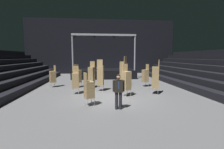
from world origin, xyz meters
TOP-DOWN VIEW (x-y plane):
  - ground_plane at (0.00, 0.00)m, footprint 22.00×30.00m
  - arena_end_wall at (0.00, 15.00)m, footprint 22.00×0.30m
  - stage_riser at (0.00, 9.55)m, footprint 7.30×3.35m
  - man_with_tie at (0.09, -2.22)m, footprint 0.57×0.26m
  - chair_stack_front_left at (-1.32, -1.48)m, footprint 0.58×0.58m
  - chair_stack_front_right at (0.97, 0.34)m, footprint 0.59×0.59m
  - chair_stack_mid_left at (3.01, 0.71)m, footprint 0.57×0.57m
  - chair_stack_mid_right at (-1.30, 3.46)m, footprint 0.58×0.58m
  - chair_stack_mid_centre at (-2.32, 1.29)m, footprint 0.46×0.46m
  - chair_stack_rear_left at (-2.43, 3.68)m, footprint 0.62×0.62m
  - chair_stack_rear_right at (3.18, 3.49)m, footprint 0.54×0.54m
  - chair_stack_rear_centre at (-4.48, 3.99)m, footprint 0.60×0.60m
  - chair_stack_aisle_left at (1.33, 3.73)m, footprint 0.62×0.62m
  - chair_stack_aisle_right at (-0.63, 2.10)m, footprint 0.53×0.53m

SIDE VIEW (x-z plane):
  - ground_plane at x=0.00m, z-range -0.10..0.00m
  - stage_riser at x=0.00m, z-range -1.91..3.04m
  - chair_stack_front_left at x=-1.32m, z-range 0.00..1.71m
  - chair_stack_rear_centre at x=-4.48m, z-range 0.00..1.80m
  - chair_stack_mid_centre at x=-2.32m, z-range 0.00..1.88m
  - chair_stack_rear_left at x=-2.43m, z-range 0.00..1.88m
  - chair_stack_rear_right at x=3.18m, z-range 0.00..1.88m
  - man_with_tie at x=0.09m, z-range 0.11..1.79m
  - chair_stack_front_right at x=0.97m, z-range 0.00..2.05m
  - chair_stack_mid_right at x=-1.30m, z-range 0.00..2.14m
  - chair_stack_mid_left at x=3.01m, z-range 0.00..2.30m
  - chair_stack_aisle_right at x=-0.63m, z-range 0.00..2.30m
  - chair_stack_aisle_left at x=1.33m, z-range 0.00..2.56m
  - arena_end_wall at x=0.00m, z-range 0.00..8.00m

